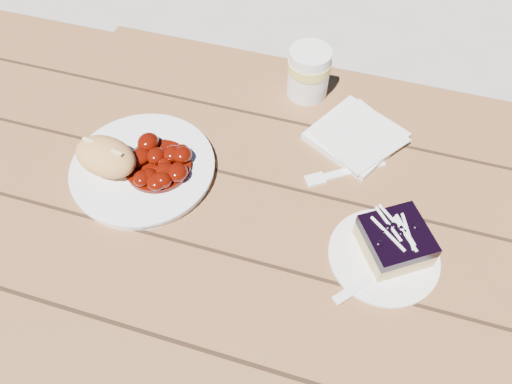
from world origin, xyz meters
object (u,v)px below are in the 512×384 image
(main_plate, at_px, (143,169))
(bread_roll, at_px, (106,157))
(second_cup, at_px, (309,73))
(picnic_table, at_px, (352,289))
(blueberry_cake, at_px, (395,241))
(dessert_plate, at_px, (383,257))

(main_plate, relative_size, bread_roll, 2.18)
(bread_roll, distance_m, second_cup, 0.43)
(main_plate, bearing_deg, bread_roll, -160.02)
(picnic_table, height_order, second_cup, second_cup)
(picnic_table, height_order, bread_roll, bread_roll)
(bread_roll, xyz_separation_m, blueberry_cake, (0.51, -0.02, -0.01))
(main_plate, height_order, second_cup, second_cup)
(main_plate, distance_m, dessert_plate, 0.45)
(bread_roll, bearing_deg, picnic_table, -2.42)
(blueberry_cake, bearing_deg, main_plate, 141.34)
(second_cup, bearing_deg, dessert_plate, -58.84)
(picnic_table, bearing_deg, dessert_plate, -26.42)
(picnic_table, xyz_separation_m, bread_roll, (-0.48, 0.02, 0.21))
(picnic_table, relative_size, blueberry_cake, 14.83)
(bread_roll, bearing_deg, dessert_plate, -3.86)
(dessert_plate, bearing_deg, picnic_table, 153.58)
(main_plate, height_order, bread_roll, bread_roll)
(picnic_table, xyz_separation_m, second_cup, (-0.18, 0.33, 0.21))
(picnic_table, bearing_deg, second_cup, 118.63)
(main_plate, bearing_deg, second_cup, 50.75)
(picnic_table, distance_m, main_plate, 0.46)
(dessert_plate, bearing_deg, bread_roll, 176.14)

